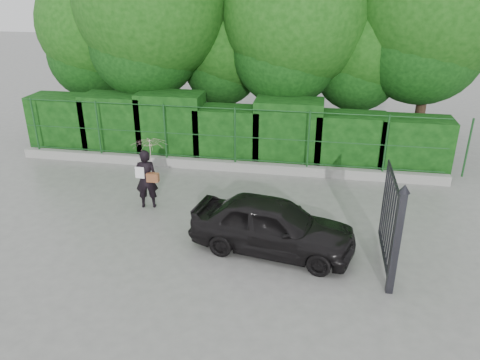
# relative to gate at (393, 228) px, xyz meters

# --- Properties ---
(ground) EXTENTS (80.00, 80.00, 0.00)m
(ground) POSITION_rel_gate_xyz_m (-4.60, 0.72, -1.19)
(ground) COLOR gray
(kerb) EXTENTS (14.00, 0.25, 0.30)m
(kerb) POSITION_rel_gate_xyz_m (-4.60, 5.22, -1.04)
(kerb) COLOR #9E9E99
(kerb) RESTS_ON ground
(fence) EXTENTS (14.13, 0.06, 1.80)m
(fence) POSITION_rel_gate_xyz_m (-4.38, 5.22, 0.01)
(fence) COLOR #194A1F
(fence) RESTS_ON kerb
(hedge) EXTENTS (14.20, 1.20, 2.22)m
(hedge) POSITION_rel_gate_xyz_m (-4.79, 6.22, -0.19)
(hedge) COLOR black
(hedge) RESTS_ON ground
(trees) EXTENTS (17.10, 6.15, 8.08)m
(trees) POSITION_rel_gate_xyz_m (-3.46, 8.46, 3.43)
(trees) COLOR black
(trees) RESTS_ON ground
(gate) EXTENTS (0.22, 2.33, 2.36)m
(gate) POSITION_rel_gate_xyz_m (0.00, 0.00, 0.00)
(gate) COLOR black
(gate) RESTS_ON ground
(woman) EXTENTS (0.95, 0.95, 1.94)m
(woman) POSITION_rel_gate_xyz_m (-5.97, 2.31, 0.09)
(woman) COLOR black
(woman) RESTS_ON ground
(car) EXTENTS (3.93, 2.12, 1.27)m
(car) POSITION_rel_gate_xyz_m (-2.49, 0.69, -0.55)
(car) COLOR black
(car) RESTS_ON ground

